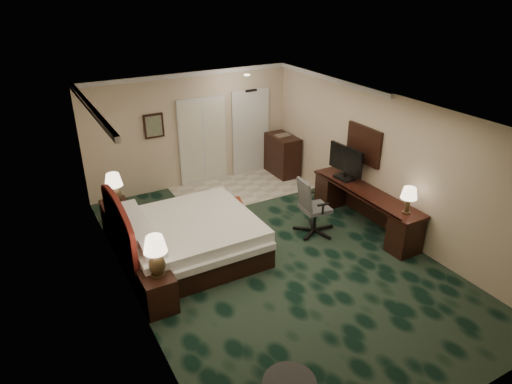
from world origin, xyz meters
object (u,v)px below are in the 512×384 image
nightstand_near (158,292)px  bed_bench (236,220)px  lamp_near (156,256)px  desk (364,209)px  tv (346,163)px  nightstand_far (117,217)px  lamp_far (115,189)px  bed (191,239)px  minibar (282,155)px  desk_chair (315,206)px

nightstand_near → bed_bench: 2.64m
lamp_near → bed_bench: 2.69m
desk → tv: (0.01, 0.70, 0.75)m
nightstand_far → tv: bearing=-18.7°
lamp_far → tv: 4.63m
desk → lamp_far: bearing=154.0°
nightstand_near → lamp_near: (0.04, 0.03, 0.62)m
bed → lamp_near: bearing=-131.0°
lamp_far → tv: bearing=-18.2°
bed_bench → lamp_near: bearing=-128.7°
bed → bed_bench: bed is taller
desk → tv: 1.02m
lamp_near → lamp_far: (0.01, 2.56, 0.03)m
nightstand_near → lamp_near: lamp_near is taller
desk → minibar: minibar is taller
nightstand_near → bed_bench: bearing=36.8°
bed → nightstand_far: bearing=122.0°
nightstand_near → lamp_near: bearing=34.3°
tv → bed_bench: bearing=165.3°
nightstand_far → bed_bench: (2.09, -1.06, -0.11)m
nightstand_near → tv: size_ratio=0.64×
bed_bench → minibar: minibar is taller
bed_bench → nightstand_far: bearing=167.6°
bed_bench → desk_chair: 1.61m
lamp_far → tv: tv is taller
desk → desk_chair: 1.07m
lamp_near → bed_bench: (2.07, 1.56, -0.71)m
desk_chair → tv: bearing=28.5°
tv → bed: bearing=176.6°
nightstand_near → tv: 4.66m
nightstand_far → desk: 4.93m
bed → bed_bench: (1.13, 0.48, -0.15)m
bed_bench → desk_chair: bearing=-18.7°
lamp_near → bed_bench: size_ratio=0.53×
desk → desk_chair: size_ratio=2.33×
minibar → desk: bearing=-89.9°
bed → tv: 3.55m
nightstand_far → lamp_far: 0.63m
lamp_near → nightstand_far: bearing=90.4°
nightstand_far → lamp_near: (0.02, -2.61, 0.60)m
nightstand_far → tv: 4.74m
tv → minibar: (-0.01, 2.41, -0.63)m
nightstand_near → lamp_far: 2.67m
lamp_far → desk: bearing=-26.0°
nightstand_near → desk: size_ratio=0.22×
lamp_near → lamp_far: bearing=89.8°
nightstand_near → tv: (4.44, 1.14, 0.84)m
bed → tv: (3.46, 0.04, 0.78)m
bed_bench → minibar: (2.32, 1.97, 0.29)m
bed → desk: size_ratio=0.84×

